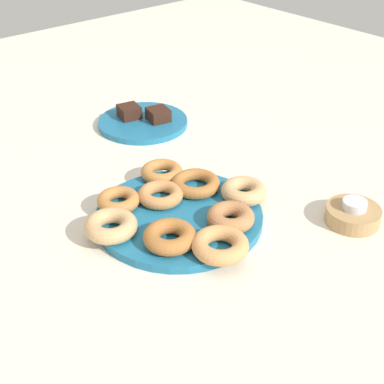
% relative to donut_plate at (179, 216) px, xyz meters
% --- Properties ---
extents(ground_plane, '(2.40, 2.40, 0.00)m').
position_rel_donut_plate_xyz_m(ground_plane, '(0.00, 0.00, -0.01)').
color(ground_plane, beige).
extents(donut_plate, '(0.29, 0.29, 0.02)m').
position_rel_donut_plate_xyz_m(donut_plate, '(0.00, 0.00, 0.00)').
color(donut_plate, '#1E6B93').
rests_on(donut_plate, ground_plane).
extents(donut_0, '(0.12, 0.12, 0.03)m').
position_rel_donut_plate_xyz_m(donut_0, '(0.06, -0.07, 0.02)').
color(donut_0, '#AD6B33').
rests_on(donut_0, donut_plate).
extents(donut_1, '(0.08, 0.08, 0.02)m').
position_rel_donut_plate_xyz_m(donut_1, '(-0.09, -0.07, 0.02)').
color(donut_1, '#BC7A3D').
rests_on(donut_1, donut_plate).
extents(donut_2, '(0.13, 0.13, 0.03)m').
position_rel_donut_plate_xyz_m(donut_2, '(0.13, -0.02, 0.02)').
color(donut_2, tan).
rests_on(donut_2, donut_plate).
extents(donut_3, '(0.11, 0.11, 0.02)m').
position_rel_donut_plate_xyz_m(donut_3, '(-0.05, -0.00, 0.02)').
color(donut_3, '#C6844C').
rests_on(donut_3, donut_plate).
extents(donut_4, '(0.09, 0.09, 0.03)m').
position_rel_donut_plate_xyz_m(donut_4, '(0.04, 0.12, 0.02)').
color(donut_4, tan).
rests_on(donut_4, donut_plate).
extents(donut_5, '(0.08, 0.08, 0.03)m').
position_rel_donut_plate_xyz_m(donut_5, '(0.08, 0.04, 0.02)').
color(donut_5, '#B27547').
rests_on(donut_5, donut_plate).
extents(donut_6, '(0.13, 0.13, 0.02)m').
position_rel_donut_plate_xyz_m(donut_6, '(-0.04, 0.07, 0.02)').
color(donut_6, '#AD6B33').
rests_on(donut_6, donut_plate).
extents(donut_7, '(0.12, 0.12, 0.03)m').
position_rel_donut_plate_xyz_m(donut_7, '(-0.03, -0.12, 0.02)').
color(donut_7, tan).
rests_on(donut_7, donut_plate).
extents(donut_8, '(0.09, 0.09, 0.02)m').
position_rel_donut_plate_xyz_m(donut_8, '(-0.11, 0.05, 0.02)').
color(donut_8, '#BC7A3D').
rests_on(donut_8, donut_plate).
extents(cake_plate, '(0.21, 0.21, 0.01)m').
position_rel_donut_plate_xyz_m(cake_plate, '(-0.35, 0.18, -0.00)').
color(cake_plate, '#1E6B93').
rests_on(cake_plate, ground_plane).
extents(brownie_near, '(0.06, 0.05, 0.03)m').
position_rel_donut_plate_xyz_m(brownie_near, '(-0.38, 0.16, 0.02)').
color(brownie_near, '#381E14').
rests_on(brownie_near, cake_plate).
extents(brownie_far, '(0.06, 0.06, 0.03)m').
position_rel_donut_plate_xyz_m(brownie_far, '(-0.32, 0.21, 0.02)').
color(brownie_far, '#381E14').
rests_on(brownie_far, cake_plate).
extents(candle_holder, '(0.09, 0.09, 0.03)m').
position_rel_donut_plate_xyz_m(candle_holder, '(0.20, 0.23, 0.01)').
color(candle_holder, tan).
rests_on(candle_holder, ground_plane).
extents(tealight, '(0.04, 0.04, 0.01)m').
position_rel_donut_plate_xyz_m(tealight, '(0.20, 0.23, 0.03)').
color(tealight, silver).
rests_on(tealight, candle_holder).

